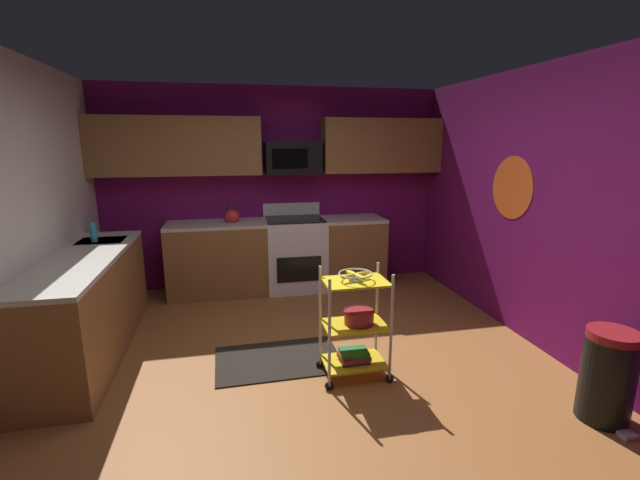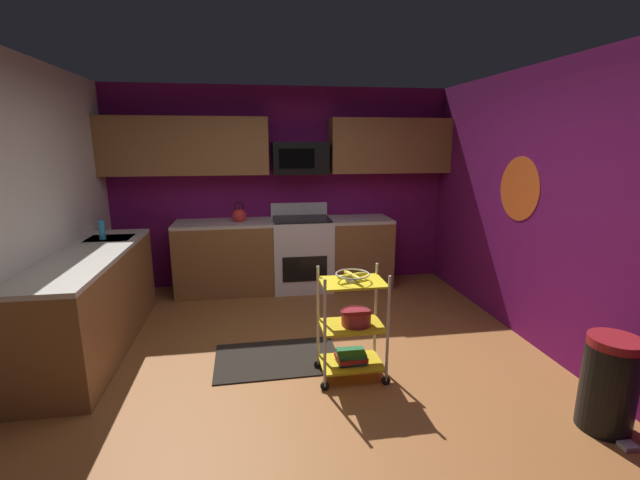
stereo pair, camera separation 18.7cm
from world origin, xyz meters
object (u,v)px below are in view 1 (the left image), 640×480
at_px(oven_range, 295,253).
at_px(kettle, 232,216).
at_px(microwave, 293,158).
at_px(rolling_cart, 354,325).
at_px(mixing_bowl_large, 359,317).
at_px(trash_can, 608,376).
at_px(fruit_bowl, 355,275).
at_px(book_stack, 354,356).
at_px(dish_soap_bottle, 93,232).

xyz_separation_m(oven_range, kettle, (-0.79, -0.00, 0.52)).
xyz_separation_m(microwave, rolling_cart, (0.14, -2.39, -1.25)).
relative_size(mixing_bowl_large, trash_can, 0.38).
distance_m(rolling_cart, kettle, 2.52).
xyz_separation_m(kettle, trash_can, (2.47, -3.19, -0.67)).
height_order(fruit_bowl, mixing_bowl_large, fruit_bowl).
bearing_deg(kettle, rolling_cart, -67.93).
height_order(microwave, fruit_bowl, microwave).
distance_m(microwave, book_stack, 2.84).
xyz_separation_m(oven_range, dish_soap_bottle, (-2.16, -0.81, 0.54)).
relative_size(mixing_bowl_large, dish_soap_bottle, 1.26).
bearing_deg(book_stack, oven_range, 93.42).
xyz_separation_m(fruit_bowl, dish_soap_bottle, (-2.30, 1.47, 0.14)).
xyz_separation_m(oven_range, trash_can, (1.69, -3.20, -0.15)).
xyz_separation_m(mixing_bowl_large, kettle, (-0.96, 2.28, 0.48)).
distance_m(fruit_bowl, dish_soap_bottle, 2.73).
relative_size(oven_range, fruit_bowl, 4.04).
relative_size(microwave, rolling_cart, 0.77).
height_order(microwave, kettle, microwave).
height_order(rolling_cart, fruit_bowl, rolling_cart).
relative_size(rolling_cart, book_stack, 3.59).
bearing_deg(kettle, mixing_bowl_large, -67.15).
bearing_deg(oven_range, dish_soap_bottle, -159.34).
relative_size(oven_range, rolling_cart, 1.20).
bearing_deg(book_stack, mixing_bowl_large, 0.00).
distance_m(oven_range, fruit_bowl, 2.32).
relative_size(oven_range, book_stack, 4.32).
bearing_deg(dish_soap_bottle, oven_range, 20.66).
distance_m(microwave, dish_soap_bottle, 2.44).
height_order(rolling_cart, book_stack, rolling_cart).
bearing_deg(rolling_cart, fruit_bowl, 0.00).
bearing_deg(mixing_bowl_large, trash_can, -31.08).
relative_size(mixing_bowl_large, book_stack, 0.99).
bearing_deg(trash_can, rolling_cart, 149.52).
bearing_deg(kettle, book_stack, -67.93).
bearing_deg(trash_can, fruit_bowl, 149.52).
xyz_separation_m(microwave, book_stack, (0.14, -2.39, -1.52)).
bearing_deg(book_stack, fruit_bowl, 90.00).
height_order(microwave, book_stack, microwave).
bearing_deg(book_stack, dish_soap_bottle, 147.40).
relative_size(rolling_cart, mixing_bowl_large, 3.63).
bearing_deg(oven_range, microwave, 90.26).
height_order(microwave, trash_can, microwave).
distance_m(book_stack, kettle, 2.59).
bearing_deg(microwave, mixing_bowl_large, -85.85).
relative_size(oven_range, dish_soap_bottle, 5.50).
bearing_deg(oven_range, kettle, -179.72).
xyz_separation_m(rolling_cart, mixing_bowl_large, (0.04, -0.00, 0.07)).
bearing_deg(microwave, oven_range, -89.74).
bearing_deg(kettle, dish_soap_bottle, -149.44).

